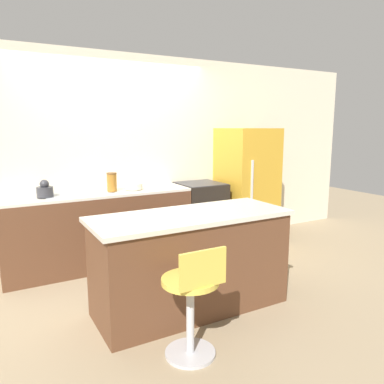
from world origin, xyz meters
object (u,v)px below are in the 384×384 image
at_px(oven_range, 200,216).
at_px(refrigerator, 246,186).
at_px(kettle, 45,190).
at_px(stool_chair, 192,302).
at_px(mixing_bowl, 134,186).

bearing_deg(oven_range, refrigerator, -5.18).
distance_m(oven_range, kettle, 2.09).
distance_m(oven_range, refrigerator, 0.83).
height_order(oven_range, stool_chair, oven_range).
bearing_deg(refrigerator, kettle, 179.44).
height_order(kettle, mixing_bowl, kettle).
bearing_deg(oven_range, mixing_bowl, -177.65).
height_order(refrigerator, stool_chair, refrigerator).
bearing_deg(kettle, refrigerator, -0.56).
relative_size(refrigerator, mixing_bowl, 7.66).
relative_size(kettle, mixing_bowl, 0.89).
bearing_deg(mixing_bowl, oven_range, 2.35).
height_order(stool_chair, kettle, kettle).
relative_size(refrigerator, stool_chair, 1.91).
relative_size(refrigerator, kettle, 8.57).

